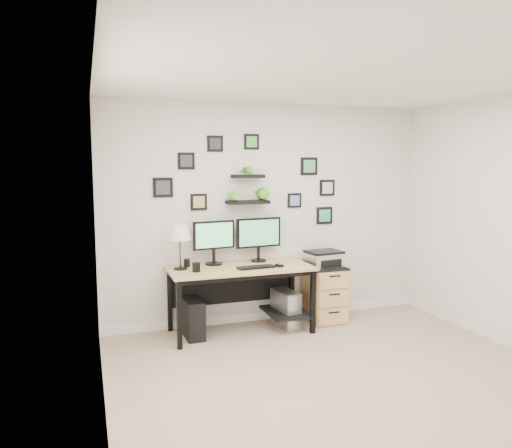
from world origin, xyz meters
name	(u,v)px	position (x,y,z in m)	size (l,w,h in m)	color
room	(269,315)	(0.00, 1.98, 0.05)	(4.00, 4.00, 4.00)	tan
desk	(243,277)	(-0.44, 1.67, 0.63)	(1.60, 0.70, 0.75)	tan
monitor_left	(214,239)	(-0.73, 1.84, 1.04)	(0.49, 0.22, 0.50)	black
monitor_right	(259,236)	(-0.18, 1.86, 1.06)	(0.56, 0.20, 0.52)	black
keyboard	(256,267)	(-0.33, 1.51, 0.76)	(0.42, 0.13, 0.02)	black
mouse	(279,265)	(-0.06, 1.50, 0.76)	(0.06, 0.09, 0.03)	black
table_lamp	(180,233)	(-1.13, 1.72, 1.15)	(0.24, 0.24, 0.49)	black
mug	(196,267)	(-1.00, 1.54, 0.80)	(0.09, 0.09, 0.10)	black
pen_cup	(187,263)	(-1.04, 1.83, 0.80)	(0.07, 0.07, 0.09)	black
pc_tower_black	(193,318)	(-1.02, 1.65, 0.21)	(0.19, 0.42, 0.42)	black
pc_tower_grey	(286,309)	(0.08, 1.66, 0.21)	(0.24, 0.45, 0.42)	gray
file_cabinet	(324,293)	(0.61, 1.72, 0.34)	(0.43, 0.53, 0.67)	tan
printer	(324,258)	(0.60, 1.72, 0.76)	(0.44, 0.37, 0.18)	silver
wall_decor	(251,184)	(-0.26, 1.93, 1.66)	(2.24, 0.18, 1.09)	black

